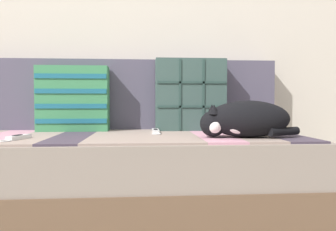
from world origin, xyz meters
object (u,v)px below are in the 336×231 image
object	(u,v)px
throw_pillow_striped	(73,99)
game_remote_far	(18,137)
couch	(127,170)
game_remote_near	(156,131)
sleeping_cat	(243,120)
throw_pillow_quilted	(190,95)

from	to	relation	value
throw_pillow_striped	game_remote_far	bearing A→B (deg)	-110.04
couch	game_remote_near	distance (m)	0.26
sleeping_cat	game_remote_near	world-z (taller)	sleeping_cat
sleeping_cat	game_remote_far	bearing A→B (deg)	-179.83
throw_pillow_quilted	sleeping_cat	bearing A→B (deg)	-65.95
game_remote_near	game_remote_far	world-z (taller)	same
game_remote_far	sleeping_cat	bearing A→B (deg)	0.17
throw_pillow_quilted	game_remote_far	size ratio (longest dim) A/B	2.28
sleeping_cat	game_remote_near	distance (m)	0.49
throw_pillow_striped	sleeping_cat	bearing A→B (deg)	-26.06
game_remote_near	game_remote_far	size ratio (longest dim) A/B	1.10
game_remote_near	game_remote_far	xyz separation A→B (m)	(-0.63, -0.27, -0.00)
throw_pillow_striped	couch	bearing A→B (deg)	-34.45
throw_pillow_striped	game_remote_near	distance (m)	0.53
couch	game_remote_near	size ratio (longest dim) A/B	9.13
game_remote_near	game_remote_far	bearing A→B (deg)	-156.55
couch	game_remote_far	bearing A→B (deg)	-155.80
couch	throw_pillow_quilted	size ratio (longest dim) A/B	4.42
throw_pillow_quilted	game_remote_far	xyz separation A→B (m)	(-0.84, -0.43, -0.20)
throw_pillow_quilted	game_remote_near	size ratio (longest dim) A/B	2.06
sleeping_cat	game_remote_near	bearing A→B (deg)	146.35
throw_pillow_quilted	throw_pillow_striped	distance (m)	0.69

